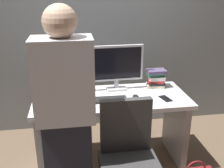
% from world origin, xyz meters
% --- Properties ---
extents(ground_plane, '(9.00, 9.00, 0.00)m').
position_xyz_m(ground_plane, '(0.00, 0.00, 0.00)').
color(ground_plane, brown).
extents(wall_back, '(6.40, 0.10, 3.00)m').
position_xyz_m(wall_back, '(0.00, 0.86, 1.50)').
color(wall_back, gray).
rests_on(wall_back, ground).
extents(desk, '(1.47, 0.64, 0.73)m').
position_xyz_m(desk, '(0.00, 0.00, 0.51)').
color(desk, white).
rests_on(desk, ground).
extents(office_chair, '(0.52, 0.52, 0.94)m').
position_xyz_m(office_chair, '(0.03, -0.68, 0.43)').
color(office_chair, black).
rests_on(office_chair, ground).
extents(person_at_desk, '(0.40, 0.24, 1.64)m').
position_xyz_m(person_at_desk, '(-0.42, -0.63, 0.84)').
color(person_at_desk, '#262838').
rests_on(person_at_desk, ground).
extents(monitor, '(0.54, 0.15, 0.46)m').
position_xyz_m(monitor, '(0.08, 0.19, 0.98)').
color(monitor, silver).
rests_on(monitor, desk).
extents(keyboard, '(0.43, 0.14, 0.02)m').
position_xyz_m(keyboard, '(-0.08, -0.08, 0.74)').
color(keyboard, '#262626').
rests_on(keyboard, desk).
extents(mouse, '(0.06, 0.10, 0.03)m').
position_xyz_m(mouse, '(0.22, -0.08, 0.74)').
color(mouse, black).
rests_on(mouse, desk).
extents(cup_near_keyboard, '(0.07, 0.07, 0.10)m').
position_xyz_m(cup_near_keyboard, '(-0.48, -0.18, 0.78)').
color(cup_near_keyboard, '#D84C3F').
rests_on(cup_near_keyboard, desk).
extents(book_stack, '(0.20, 0.16, 0.19)m').
position_xyz_m(book_stack, '(0.50, 0.20, 0.82)').
color(book_stack, beige).
rests_on(book_stack, desk).
extents(cell_phone, '(0.10, 0.16, 0.01)m').
position_xyz_m(cell_phone, '(0.50, -0.13, 0.73)').
color(cell_phone, black).
rests_on(cell_phone, desk).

